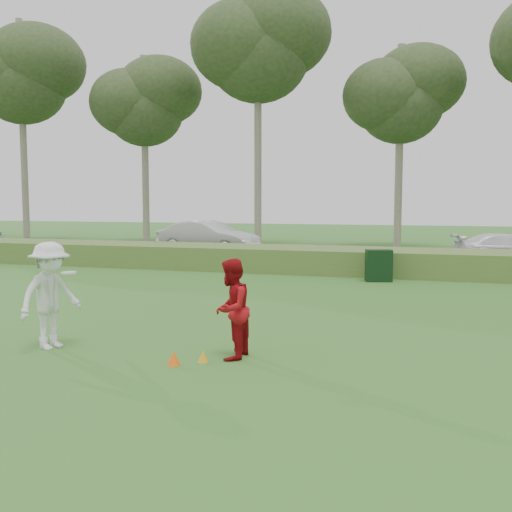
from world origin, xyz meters
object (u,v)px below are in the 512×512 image
(car_mid, at_px, (208,238))
(car_right, at_px, (509,249))
(cone_yellow, at_px, (203,356))
(cone_orange, at_px, (174,358))
(player_red, at_px, (231,309))
(player_white, at_px, (50,295))
(utility_cabinet, at_px, (379,266))

(car_mid, relative_size, car_right, 1.15)
(cone_yellow, bearing_deg, car_mid, 112.33)
(cone_orange, bearing_deg, car_mid, 110.89)
(player_red, distance_m, car_right, 17.80)
(player_white, distance_m, cone_yellow, 3.08)
(car_right, bearing_deg, utility_cabinet, 130.47)
(player_white, xyz_separation_m, utility_cabinet, (4.71, 10.76, -0.43))
(utility_cabinet, bearing_deg, player_white, -128.96)
(utility_cabinet, bearing_deg, car_mid, 128.20)
(player_red, xyz_separation_m, car_right, (6.04, 16.74, -0.14))
(player_white, distance_m, utility_cabinet, 11.75)
(car_mid, bearing_deg, cone_orange, -148.74)
(player_red, distance_m, utility_cabinet, 10.51)
(cone_yellow, height_order, car_mid, car_mid)
(player_red, relative_size, cone_orange, 7.13)
(cone_orange, relative_size, car_right, 0.05)
(player_white, height_order, cone_yellow, player_white)
(cone_yellow, distance_m, car_mid, 18.73)
(player_white, height_order, player_red, player_white)
(player_red, bearing_deg, car_right, 159.76)
(utility_cabinet, relative_size, car_mid, 0.21)
(player_red, distance_m, cone_orange, 1.23)
(cone_orange, bearing_deg, player_white, 172.98)
(cone_yellow, xyz_separation_m, car_right, (6.40, 17.09, 0.60))
(player_red, bearing_deg, cone_yellow, -46.22)
(player_red, relative_size, cone_yellow, 8.31)
(utility_cabinet, xyz_separation_m, car_mid, (-8.86, 6.55, 0.37))
(car_mid, distance_m, car_right, 13.52)
(player_white, height_order, cone_orange, player_white)
(player_white, xyz_separation_m, car_mid, (-4.15, 17.31, -0.06))
(player_white, relative_size, cone_orange, 8.11)
(cone_yellow, xyz_separation_m, utility_cabinet, (1.75, 10.76, 0.43))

